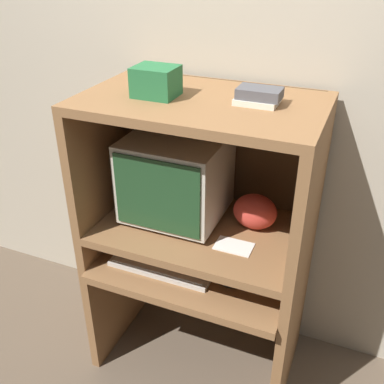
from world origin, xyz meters
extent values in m
cube|color=#B2A893|center=(0.00, 0.63, 1.30)|extent=(6.00, 0.06, 2.60)
cube|color=brown|center=(-0.44, 0.29, 0.31)|extent=(0.04, 0.57, 0.61)
cube|color=brown|center=(0.44, 0.29, 0.31)|extent=(0.04, 0.57, 0.61)
cube|color=brown|center=(0.00, 0.13, 0.59)|extent=(0.84, 0.33, 0.04)
cube|color=brown|center=(-0.44, 0.29, 0.70)|extent=(0.04, 0.57, 0.17)
cube|color=brown|center=(0.44, 0.29, 0.70)|extent=(0.04, 0.57, 0.17)
cube|color=brown|center=(0.00, 0.29, 0.76)|extent=(0.84, 0.57, 0.04)
cube|color=brown|center=(-0.44, 0.29, 1.07)|extent=(0.04, 0.57, 0.56)
cube|color=brown|center=(0.44, 0.29, 1.07)|extent=(0.04, 0.57, 0.56)
cube|color=brown|center=(0.00, 0.29, 1.33)|extent=(0.84, 0.57, 0.04)
cube|color=#48321E|center=(0.00, 0.56, 1.07)|extent=(0.84, 0.01, 0.56)
cylinder|color=beige|center=(-0.13, 0.33, 0.79)|extent=(0.21, 0.21, 0.02)
cube|color=beige|center=(-0.13, 0.33, 0.98)|extent=(0.41, 0.38, 0.35)
cube|color=#1E4223|center=(-0.13, 0.14, 0.98)|extent=(0.37, 0.01, 0.32)
cube|color=beige|center=(-0.12, 0.14, 0.62)|extent=(0.46, 0.15, 0.02)
cube|color=silver|center=(-0.12, 0.14, 0.64)|extent=(0.42, 0.11, 0.01)
ellipsoid|color=black|center=(0.18, 0.15, 0.63)|extent=(0.07, 0.05, 0.03)
ellipsoid|color=#BC382D|center=(0.22, 0.37, 0.86)|extent=(0.19, 0.14, 0.15)
cube|color=beige|center=(0.20, 0.31, 1.36)|extent=(0.15, 0.12, 0.02)
cube|color=#4C4C51|center=(0.21, 0.31, 1.39)|extent=(0.16, 0.10, 0.04)
cube|color=white|center=(0.18, 0.19, 0.78)|extent=(0.15, 0.10, 0.00)
cube|color=#236638|center=(-0.17, 0.25, 1.40)|extent=(0.16, 0.13, 0.11)
camera|label=1|loc=(0.59, -1.22, 1.86)|focal=42.00mm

